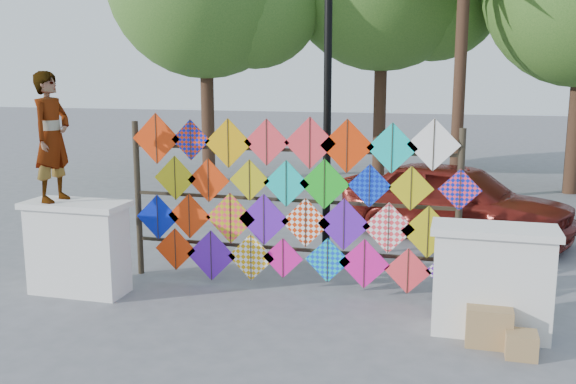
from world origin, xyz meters
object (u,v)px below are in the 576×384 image
object	(u,v)px
kite_rack	(291,203)
lamppost	(328,93)
vendor_woman	(52,137)
sedan	(455,200)

from	to	relation	value
kite_rack	lamppost	distance (m)	1.95
kite_rack	lamppost	size ratio (longest dim) A/B	1.10
vendor_woman	lamppost	distance (m)	4.00
kite_rack	vendor_woman	bearing A→B (deg)	-163.19
vendor_woman	kite_rack	bearing A→B (deg)	-69.75
kite_rack	vendor_woman	xyz separation A→B (m)	(-3.06, -0.93, 0.92)
vendor_woman	lamppost	size ratio (longest dim) A/B	0.39
vendor_woman	lamppost	xyz separation A→B (m)	(3.29, 2.20, 0.54)
kite_rack	sedan	xyz separation A→B (m)	(2.17, 3.46, -0.52)
sedan	lamppost	size ratio (longest dim) A/B	0.93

